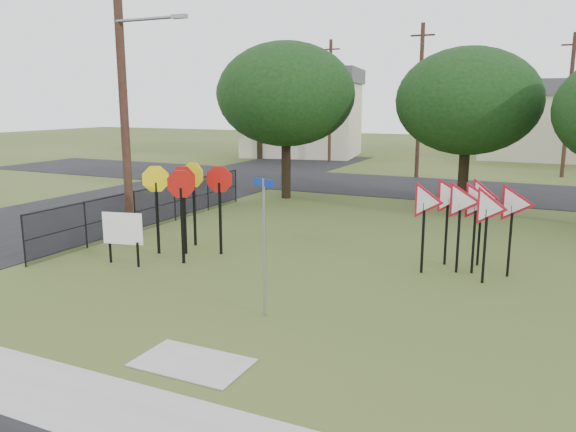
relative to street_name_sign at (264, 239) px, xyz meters
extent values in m
plane|color=#3A4C1C|center=(-0.11, -0.15, -1.71)|extent=(140.00, 140.00, 0.00)
cube|color=#9C9E95|center=(-0.11, -4.35, -1.70)|extent=(30.00, 1.60, 0.02)
cube|color=black|center=(-12.11, 9.85, -1.70)|extent=(8.00, 50.00, 0.02)
cube|color=black|center=(-0.11, 19.85, -1.70)|extent=(60.00, 8.00, 0.02)
cube|color=#9C9E95|center=(-0.11, -2.55, -1.70)|extent=(2.00, 1.20, 0.02)
cylinder|color=gray|center=(0.00, 0.00, -0.22)|extent=(0.06, 0.06, 2.98)
cube|color=navy|center=(0.00, 0.00, 1.19)|extent=(0.58, 0.25, 0.16)
cube|color=black|center=(-4.51, 3.44, -0.62)|extent=(0.07, 0.07, 2.17)
cube|color=black|center=(-3.53, 3.87, -0.62)|extent=(0.07, 0.07, 2.17)
cube|color=black|center=(-3.97, 2.57, -0.62)|extent=(0.07, 0.07, 2.17)
cube|color=black|center=(-5.27, 3.11, -0.62)|extent=(0.07, 0.07, 2.17)
cube|color=black|center=(-4.83, 4.42, -0.62)|extent=(0.07, 0.07, 2.17)
cube|color=black|center=(2.38, 4.57, -0.75)|extent=(0.06, 0.06, 1.91)
cube|color=black|center=(3.23, 4.99, -0.75)|extent=(0.06, 0.06, 1.91)
cube|color=black|center=(3.97, 4.35, -0.75)|extent=(0.06, 0.06, 1.91)
cube|color=black|center=(2.80, 5.63, -0.75)|extent=(0.06, 0.06, 1.91)
cube|color=black|center=(3.65, 5.95, -0.75)|extent=(0.06, 0.06, 1.91)
cube|color=black|center=(4.50, 5.20, -0.75)|extent=(0.06, 0.06, 1.91)
cube|color=black|center=(3.61, 5.11, -0.75)|extent=(0.06, 0.06, 1.91)
cube|color=black|center=(-5.89, 1.72, -1.36)|extent=(0.05, 0.05, 0.70)
cube|color=black|center=(-4.89, 1.72, -1.36)|extent=(0.05, 0.05, 0.70)
cube|color=white|center=(-5.39, 1.72, -0.66)|extent=(1.18, 0.30, 0.90)
cylinder|color=#42281E|center=(-7.41, 4.35, 3.29)|extent=(0.28, 0.28, 10.00)
cylinder|color=gray|center=(-6.21, 4.25, 5.29)|extent=(2.40, 0.10, 0.10)
cube|color=gray|center=(-5.01, 4.25, 5.29)|extent=(0.50, 0.18, 0.12)
cylinder|color=#42281E|center=(-2.11, 23.85, 2.79)|extent=(0.24, 0.24, 9.00)
cube|color=#42281E|center=(-2.11, 23.85, 6.59)|extent=(1.40, 0.10, 0.10)
cylinder|color=#42281E|center=(5.89, 27.85, 2.54)|extent=(0.24, 0.24, 8.50)
cube|color=#42281E|center=(5.89, 27.85, 6.09)|extent=(1.40, 0.10, 0.10)
cylinder|color=#42281E|center=(-10.11, 29.85, 2.79)|extent=(0.24, 0.24, 9.00)
cube|color=#42281E|center=(-10.11, 29.85, 6.59)|extent=(1.40, 0.10, 0.10)
cylinder|color=black|center=(-7.71, 0.35, -0.96)|extent=(0.05, 0.05, 1.50)
cylinder|color=black|center=(-7.71, 2.65, -0.96)|extent=(0.05, 0.05, 1.50)
cylinder|color=black|center=(-7.71, 4.95, -0.96)|extent=(0.05, 0.05, 1.50)
cylinder|color=black|center=(-7.71, 7.25, -0.96)|extent=(0.05, 0.05, 1.50)
cylinder|color=black|center=(-7.71, 9.55, -0.96)|extent=(0.05, 0.05, 1.50)
cylinder|color=black|center=(-7.71, 11.85, -0.96)|extent=(0.05, 0.05, 1.50)
cube|color=black|center=(-7.71, 6.10, -0.25)|extent=(0.03, 11.50, 0.03)
cube|color=black|center=(-7.71, 6.10, -0.96)|extent=(0.03, 11.50, 0.03)
cube|color=black|center=(-7.71, 6.10, -0.96)|extent=(0.01, 11.50, 1.50)
cube|color=beige|center=(-14.11, 33.85, 1.29)|extent=(10.08, 8.46, 6.00)
cube|color=#4E4E53|center=(-14.11, 33.85, 4.89)|extent=(10.58, 8.88, 1.20)
cube|color=beige|center=(3.89, 39.85, 0.79)|extent=(8.00, 8.00, 5.00)
cube|color=#4E4E53|center=(3.89, 39.85, 3.89)|extent=(8.40, 8.40, 1.20)
cylinder|color=black|center=(-6.11, 13.85, -0.40)|extent=(0.44, 0.44, 2.62)
ellipsoid|color=black|center=(-6.11, 13.85, 3.15)|extent=(6.40, 6.40, 4.80)
cylinder|color=black|center=(1.89, 14.85, -0.49)|extent=(0.44, 0.44, 2.45)
ellipsoid|color=black|center=(1.89, 14.85, 2.84)|extent=(6.00, 6.00, 4.50)
cylinder|color=black|center=(-16.11, 29.85, -0.31)|extent=(0.44, 0.44, 2.80)
ellipsoid|color=black|center=(-16.11, 29.85, 3.47)|extent=(6.80, 6.80, 5.10)
camera|label=1|loc=(5.35, -10.11, 2.82)|focal=35.00mm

